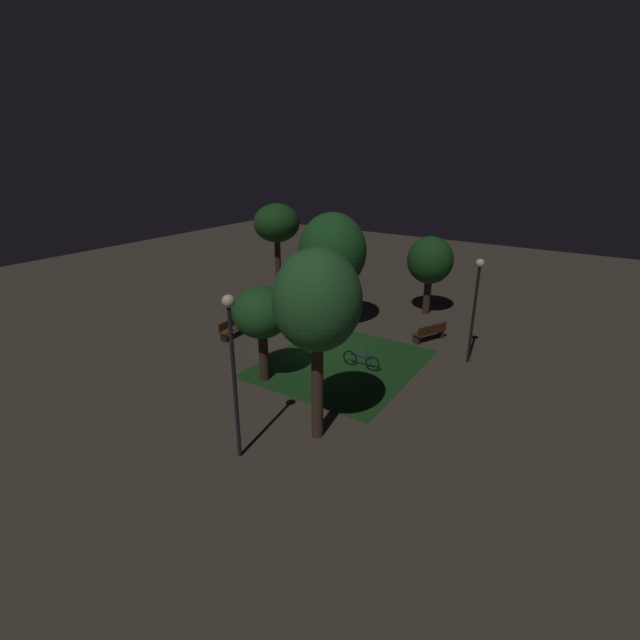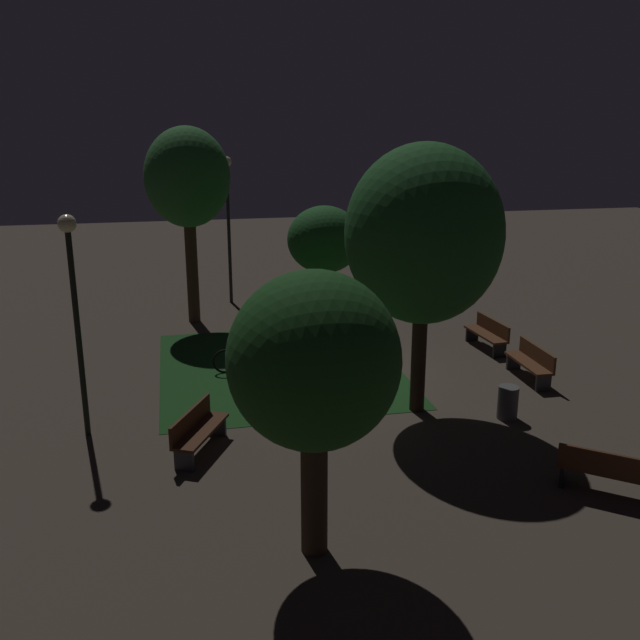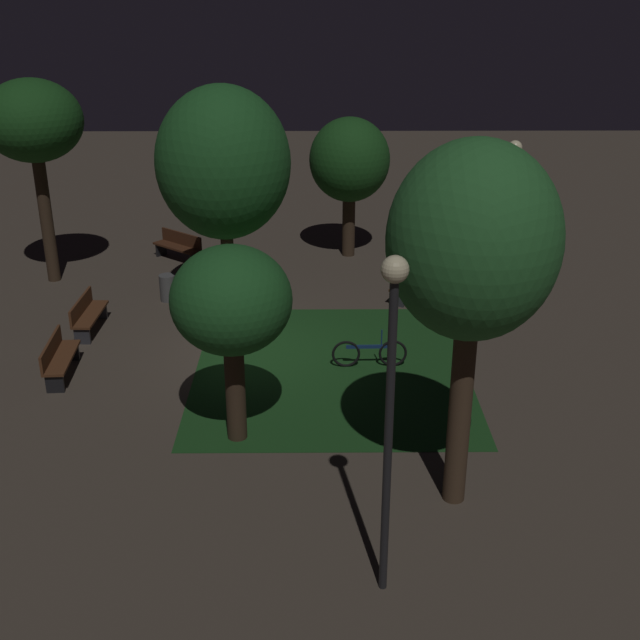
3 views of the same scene
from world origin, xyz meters
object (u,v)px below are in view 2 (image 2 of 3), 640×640
object	(u,v)px
lamp_post_plaza_east	(74,290)
bicycle	(246,359)
bench_front_right	(531,362)
tree_left_canopy	(324,241)
tree_back_left	(424,235)
lamp_post_plaza_west	(228,207)
trash_bin	(508,402)
bench_path_side	(197,429)
bench_front_left	(612,472)
bench_near_trees	(488,333)
tree_right_canopy	(187,179)
tree_tall_center	(314,363)

from	to	relation	value
lamp_post_plaza_east	bicycle	xyz separation A→B (m)	(3.09, -3.69, -2.80)
bench_front_right	tree_left_canopy	distance (m)	7.11
tree_back_left	lamp_post_plaza_west	xyz separation A→B (m)	(10.61, 3.27, -0.57)
tree_left_canopy	trash_bin	xyz separation A→B (m)	(-7.26, -2.56, -2.48)
bench_front_right	tree_back_left	size ratio (longest dim) A/B	0.30
tree_left_canopy	bench_path_side	bearing A→B (deg)	150.41
bench_front_left	lamp_post_plaza_west	distance (m)	16.13
bench_path_side	bicycle	size ratio (longest dim) A/B	1.05
bench_near_trees	tree_left_canopy	size ratio (longest dim) A/B	0.47
bench_front_left	bicycle	bearing A→B (deg)	36.04
bench_front_right	tree_left_canopy	world-z (taller)	tree_left_canopy
bicycle	tree_right_canopy	bearing A→B (deg)	12.49
bench_near_trees	bicycle	world-z (taller)	bicycle
tree_tall_center	tree_left_canopy	bearing A→B (deg)	-13.23
bench_front_right	tree_right_canopy	size ratio (longest dim) A/B	0.29
tree_right_canopy	lamp_post_plaza_west	size ratio (longest dim) A/B	1.20
tree_tall_center	tree_left_canopy	world-z (taller)	tree_tall_center
bench_near_trees	bench_path_side	xyz separation A→B (m)	(-4.78, 8.48, 0.00)
tree_right_canopy	tree_left_canopy	size ratio (longest dim) A/B	1.59
tree_right_canopy	bicycle	world-z (taller)	tree_right_canopy
tree_left_canopy	lamp_post_plaza_west	size ratio (longest dim) A/B	0.76
bench_path_side	lamp_post_plaza_east	distance (m)	3.71
tree_left_canopy	tree_right_canopy	bearing A→B (deg)	62.68
bench_near_trees	tree_right_canopy	xyz separation A→B (m)	(4.70, 8.17, 4.12)
tree_tall_center	trash_bin	world-z (taller)	tree_tall_center
tree_tall_center	bench_front_right	bearing A→B (deg)	-48.84
bench_near_trees	bicycle	distance (m)	7.05
bench_near_trees	bench_front_left	size ratio (longest dim) A/B	1.08
bench_front_left	lamp_post_plaza_east	size ratio (longest dim) A/B	0.36
tree_back_left	tree_tall_center	world-z (taller)	tree_back_left
bench_front_right	tree_tall_center	xyz separation A→B (m)	(-6.01, 6.88, 2.58)
bench_near_trees	tree_right_canopy	size ratio (longest dim) A/B	0.29
bench_near_trees	tree_back_left	size ratio (longest dim) A/B	0.31
lamp_post_plaza_west	trash_bin	xyz separation A→B (m)	(-11.48, -5.07, -3.08)
tree_right_canopy	trash_bin	distance (m)	12.09
tree_right_canopy	lamp_post_plaza_west	distance (m)	2.84
tree_left_canopy	bench_near_trees	bearing A→B (deg)	-122.17
tree_tall_center	trash_bin	bearing A→B (deg)	-52.85
bench_near_trees	tree_tall_center	distance (m)	11.25
trash_bin	bicycle	distance (m)	6.79
bench_path_side	bicycle	world-z (taller)	bicycle
trash_bin	tree_tall_center	bearing A→B (deg)	127.15
bench_near_trees	lamp_post_plaza_east	bearing A→B (deg)	108.05
bench_front_left	tree_tall_center	xyz separation A→B (m)	(-0.47, 5.41, 2.58)
bench_path_side	lamp_post_plaza_west	world-z (taller)	lamp_post_plaza_west
bench_front_right	tree_tall_center	bearing A→B (deg)	131.16
bench_near_trees	bench_front_left	xyz separation A→B (m)	(-8.06, 1.47, 0.00)
bench_near_trees	tree_tall_center	world-z (taller)	tree_tall_center
bench_front_right	tree_right_canopy	distance (m)	11.64
lamp_post_plaza_east	tree_back_left	bearing A→B (deg)	-91.87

